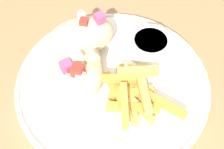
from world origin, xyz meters
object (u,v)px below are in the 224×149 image
object	(u,v)px
pita_sandwich_near	(79,65)
sauce_ramekin	(150,45)
plate	(112,83)
pita_sandwich_far	(81,36)
fries_pile	(132,93)

from	to	relation	value
pita_sandwich_near	sauce_ramekin	xyz separation A→B (m)	(0.08, 0.09, -0.00)
plate	pita_sandwich_far	size ratio (longest dim) A/B	2.44
plate	pita_sandwich_near	xyz separation A→B (m)	(-0.05, -0.01, 0.03)
pita_sandwich_far	sauce_ramekin	distance (m)	0.12
fries_pile	pita_sandwich_near	bearing A→B (deg)	178.36
pita_sandwich_far	fries_pile	xyz separation A→B (m)	(0.12, -0.05, -0.02)
fries_pile	sauce_ramekin	distance (m)	0.10
pita_sandwich_near	fries_pile	distance (m)	0.10
fries_pile	plate	bearing A→B (deg)	164.31
pita_sandwich_far	sauce_ramekin	xyz separation A→B (m)	(0.11, 0.04, -0.01)
plate	fries_pile	distance (m)	0.05
fries_pile	sauce_ramekin	bearing A→B (deg)	96.96
plate	sauce_ramekin	xyz separation A→B (m)	(0.03, 0.08, 0.02)
plate	sauce_ramekin	distance (m)	0.09
plate	fries_pile	bearing A→B (deg)	-15.69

